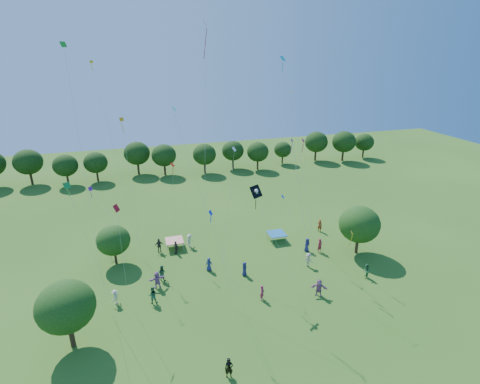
{
  "coord_description": "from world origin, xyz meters",
  "views": [
    {
      "loc": [
        -9.45,
        -18.21,
        23.88
      ],
      "look_at": [
        0.0,
        14.0,
        11.0
      ],
      "focal_mm": 28.0,
      "sensor_mm": 36.0,
      "label": 1
    }
  ],
  "objects_px": {
    "near_tree_north": "(113,240)",
    "near_tree_east": "(359,224)",
    "tent_blue": "(277,234)",
    "pirate_kite": "(257,193)",
    "red_high_kite": "(205,81)",
    "man_in_black": "(229,368)",
    "tent_red_stripe": "(174,240)",
    "near_tree_west": "(66,307)"
  },
  "relations": [
    {
      "from": "near_tree_west",
      "to": "near_tree_north",
      "type": "xyz_separation_m",
      "value": [
        3.33,
        12.83,
        -1.02
      ]
    },
    {
      "from": "man_in_black",
      "to": "tent_red_stripe",
      "type": "bearing_deg",
      "value": 106.31
    },
    {
      "from": "red_high_kite",
      "to": "tent_blue",
      "type": "bearing_deg",
      "value": 15.91
    },
    {
      "from": "near_tree_west",
      "to": "tent_blue",
      "type": "relative_size",
      "value": 2.85
    },
    {
      "from": "near_tree_north",
      "to": "red_high_kite",
      "type": "height_order",
      "value": "red_high_kite"
    },
    {
      "from": "man_in_black",
      "to": "red_high_kite",
      "type": "height_order",
      "value": "red_high_kite"
    },
    {
      "from": "tent_red_stripe",
      "to": "red_high_kite",
      "type": "xyz_separation_m",
      "value": [
        3.72,
        -4.63,
        19.82
      ]
    },
    {
      "from": "tent_blue",
      "to": "pirate_kite",
      "type": "bearing_deg",
      "value": -125.41
    },
    {
      "from": "near_tree_east",
      "to": "man_in_black",
      "type": "height_order",
      "value": "near_tree_east"
    },
    {
      "from": "near_tree_north",
      "to": "near_tree_east",
      "type": "bearing_deg",
      "value": -11.47
    },
    {
      "from": "man_in_black",
      "to": "near_tree_west",
      "type": "bearing_deg",
      "value": 162.35
    },
    {
      "from": "near_tree_north",
      "to": "red_high_kite",
      "type": "xyz_separation_m",
      "value": [
        10.88,
        -2.8,
        17.77
      ]
    },
    {
      "from": "near_tree_west",
      "to": "man_in_black",
      "type": "xyz_separation_m",
      "value": [
        12.0,
        -6.91,
        -3.22
      ]
    },
    {
      "from": "tent_blue",
      "to": "near_tree_west",
      "type": "bearing_deg",
      "value": -151.76
    },
    {
      "from": "tent_blue",
      "to": "red_high_kite",
      "type": "bearing_deg",
      "value": -164.09
    },
    {
      "from": "tent_blue",
      "to": "red_high_kite",
      "type": "relative_size",
      "value": 0.09
    },
    {
      "from": "near_tree_east",
      "to": "pirate_kite",
      "type": "height_order",
      "value": "pirate_kite"
    },
    {
      "from": "tent_blue",
      "to": "man_in_black",
      "type": "xyz_separation_m",
      "value": [
        -11.71,
        -19.65,
        -0.15
      ]
    },
    {
      "from": "man_in_black",
      "to": "red_high_kite",
      "type": "xyz_separation_m",
      "value": [
        2.2,
        16.94,
        19.97
      ]
    },
    {
      "from": "near_tree_west",
      "to": "red_high_kite",
      "type": "bearing_deg",
      "value": 35.22
    },
    {
      "from": "near_tree_west",
      "to": "near_tree_east",
      "type": "bearing_deg",
      "value": 12.27
    },
    {
      "from": "near_tree_east",
      "to": "man_in_black",
      "type": "relative_size",
      "value": 3.49
    },
    {
      "from": "near_tree_north",
      "to": "man_in_black",
      "type": "height_order",
      "value": "near_tree_north"
    },
    {
      "from": "near_tree_west",
      "to": "tent_red_stripe",
      "type": "relative_size",
      "value": 2.85
    },
    {
      "from": "tent_blue",
      "to": "man_in_black",
      "type": "distance_m",
      "value": 22.87
    },
    {
      "from": "near_tree_west",
      "to": "tent_blue",
      "type": "height_order",
      "value": "near_tree_west"
    },
    {
      "from": "near_tree_west",
      "to": "pirate_kite",
      "type": "height_order",
      "value": "pirate_kite"
    },
    {
      "from": "near_tree_east",
      "to": "tent_blue",
      "type": "distance_m",
      "value": 10.59
    },
    {
      "from": "tent_red_stripe",
      "to": "pirate_kite",
      "type": "distance_m",
      "value": 15.56
    },
    {
      "from": "near_tree_west",
      "to": "tent_blue",
      "type": "xyz_separation_m",
      "value": [
        23.71,
        12.74,
        -3.07
      ]
    },
    {
      "from": "near_tree_east",
      "to": "tent_blue",
      "type": "xyz_separation_m",
      "value": [
        -8.4,
        5.75,
        -2.9
      ]
    },
    {
      "from": "man_in_black",
      "to": "pirate_kite",
      "type": "xyz_separation_m",
      "value": [
        6.07,
        11.72,
        9.51
      ]
    },
    {
      "from": "pirate_kite",
      "to": "near_tree_north",
      "type": "bearing_deg",
      "value": 151.45
    },
    {
      "from": "near_tree_north",
      "to": "tent_blue",
      "type": "relative_size",
      "value": 2.2
    },
    {
      "from": "man_in_black",
      "to": "red_high_kite",
      "type": "bearing_deg",
      "value": 94.88
    },
    {
      "from": "pirate_kite",
      "to": "near_tree_west",
      "type": "bearing_deg",
      "value": -165.11
    },
    {
      "from": "pirate_kite",
      "to": "tent_blue",
      "type": "bearing_deg",
      "value": 54.59
    },
    {
      "from": "tent_red_stripe",
      "to": "man_in_black",
      "type": "height_order",
      "value": "man_in_black"
    },
    {
      "from": "near_tree_east",
      "to": "tent_blue",
      "type": "relative_size",
      "value": 2.81
    },
    {
      "from": "red_high_kite",
      "to": "tent_red_stripe",
      "type": "bearing_deg",
      "value": 128.77
    },
    {
      "from": "near_tree_east",
      "to": "man_in_black",
      "type": "xyz_separation_m",
      "value": [
        -20.11,
        -13.89,
        -3.06
      ]
    },
    {
      "from": "pirate_kite",
      "to": "red_high_kite",
      "type": "distance_m",
      "value": 12.31
    }
  ]
}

